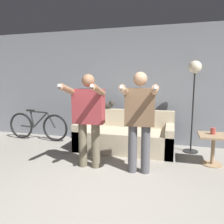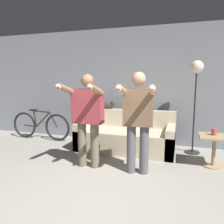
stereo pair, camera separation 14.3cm
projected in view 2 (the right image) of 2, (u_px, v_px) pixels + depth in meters
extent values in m
plane|color=gray|center=(81.00, 222.00, 2.25)|extent=(16.00, 16.00, 0.00)
cube|color=gray|center=(139.00, 86.00, 4.94)|extent=(10.00, 0.05, 2.60)
cube|color=beige|center=(125.00, 140.00, 4.50)|extent=(1.97, 0.86, 0.42)
cube|color=beige|center=(129.00, 118.00, 4.79)|extent=(1.97, 0.14, 0.38)
cube|color=beige|center=(85.00, 134.00, 4.77)|extent=(0.16, 0.86, 0.56)
cube|color=beige|center=(171.00, 141.00, 4.22)|extent=(0.16, 0.86, 0.56)
cylinder|color=#6B604C|center=(82.00, 144.00, 3.67)|extent=(0.14, 0.14, 0.74)
cylinder|color=#6B604C|center=(95.00, 145.00, 3.61)|extent=(0.14, 0.14, 0.74)
cube|color=#9E383D|center=(88.00, 106.00, 3.54)|extent=(0.51, 0.24, 0.56)
sphere|color=#9E7051|center=(87.00, 80.00, 3.48)|extent=(0.21, 0.21, 0.21)
cylinder|color=#9E7051|center=(67.00, 90.00, 3.33)|extent=(0.11, 0.51, 0.21)
cube|color=white|center=(59.00, 86.00, 3.09)|extent=(0.04, 0.13, 0.06)
cylinder|color=#9E7051|center=(96.00, 90.00, 3.21)|extent=(0.11, 0.51, 0.21)
cube|color=white|center=(90.00, 86.00, 2.97)|extent=(0.04, 0.13, 0.06)
cylinder|color=#56565B|center=(131.00, 149.00, 3.41)|extent=(0.14, 0.14, 0.76)
cylinder|color=#56565B|center=(144.00, 150.00, 3.37)|extent=(0.14, 0.14, 0.76)
cube|color=brown|center=(138.00, 107.00, 3.29)|extent=(0.47, 0.27, 0.57)
sphere|color=tan|center=(139.00, 79.00, 3.23)|extent=(0.21, 0.21, 0.21)
cylinder|color=tan|center=(122.00, 90.00, 3.05)|extent=(0.14, 0.51, 0.18)
cube|color=white|center=(119.00, 88.00, 2.81)|extent=(0.05, 0.13, 0.06)
cylinder|color=tan|center=(153.00, 91.00, 2.97)|extent=(0.14, 0.51, 0.18)
cube|color=white|center=(152.00, 88.00, 2.72)|extent=(0.05, 0.13, 0.06)
ellipsoid|color=#3D3833|center=(107.00, 105.00, 4.90)|extent=(0.36, 0.12, 0.16)
sphere|color=#3D3833|center=(113.00, 103.00, 4.85)|extent=(0.12, 0.12, 0.12)
ellipsoid|color=#3D3833|center=(99.00, 107.00, 4.99)|extent=(0.20, 0.04, 0.04)
cone|color=#3D3833|center=(112.00, 101.00, 4.83)|extent=(0.03, 0.03, 0.03)
cone|color=#3D3833|center=(113.00, 101.00, 4.87)|extent=(0.03, 0.03, 0.03)
cylinder|color=black|center=(192.00, 152.00, 4.37)|extent=(0.29, 0.29, 0.02)
cylinder|color=black|center=(194.00, 113.00, 4.25)|extent=(0.03, 0.03, 1.62)
sphere|color=#F4E5C1|center=(197.00, 67.00, 4.12)|extent=(0.24, 0.24, 0.24)
cylinder|color=#A38460|center=(213.00, 165.00, 3.70)|extent=(0.34, 0.34, 0.02)
cylinder|color=#A38460|center=(214.00, 152.00, 3.66)|extent=(0.06, 0.06, 0.50)
cube|color=#A38460|center=(215.00, 137.00, 3.63)|extent=(0.49, 0.49, 0.03)
cylinder|color=#B7473D|center=(214.00, 132.00, 3.65)|extent=(0.08, 0.08, 0.11)
torus|color=black|center=(57.00, 127.00, 5.19)|extent=(0.65, 0.05, 0.65)
torus|color=black|center=(25.00, 125.00, 5.47)|extent=(0.65, 0.05, 0.65)
cylinder|color=#282828|center=(43.00, 119.00, 5.28)|extent=(0.41, 0.04, 0.40)
cylinder|color=#282828|center=(35.00, 119.00, 5.35)|extent=(0.10, 0.04, 0.39)
cylinder|color=#282828|center=(42.00, 112.00, 5.27)|extent=(0.45, 0.04, 0.05)
cylinder|color=#282828|center=(31.00, 126.00, 5.42)|extent=(0.36, 0.04, 0.05)
cylinder|color=#282828|center=(53.00, 120.00, 5.20)|extent=(0.23, 0.04, 0.37)
cube|color=black|center=(34.00, 110.00, 5.33)|extent=(0.20, 0.07, 0.04)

